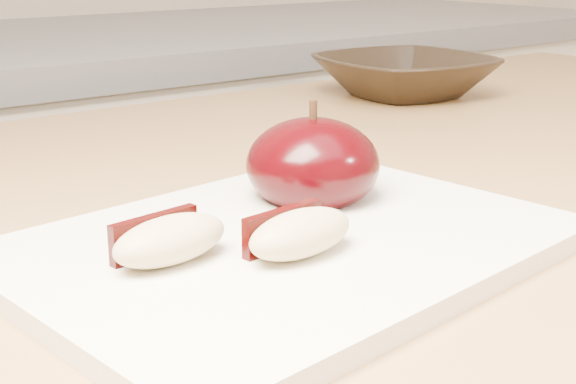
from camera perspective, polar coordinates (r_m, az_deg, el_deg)
cutting_board at (r=0.45m, az=-0.00°, el=-3.79°), size 0.32×0.25×0.01m
apple_half at (r=0.51m, az=1.77°, el=1.95°), size 0.10×0.10×0.07m
apple_wedge_a at (r=0.41m, az=-8.50°, el=-3.34°), size 0.07×0.04×0.02m
apple_wedge_b at (r=0.42m, az=0.76°, el=-2.91°), size 0.07×0.04×0.02m
bowl at (r=0.94m, az=8.26°, el=8.18°), size 0.21×0.21×0.05m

